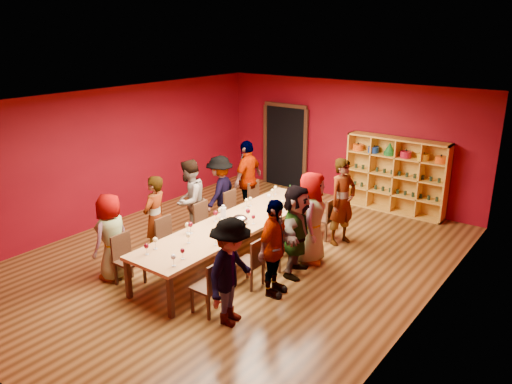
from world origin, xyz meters
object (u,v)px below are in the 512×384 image
person_right_3 (311,218)px  chair_person_left_3 (234,209)px  person_left_0 (111,237)px  wine_bottle (290,193)px  person_left_3 (220,192)px  shelving_unit (396,172)px  spittoon_bowl (240,220)px  chair_person_right_1 (253,260)px  chair_person_left_1 (168,238)px  chair_person_right_2 (281,244)px  person_left_1 (155,218)px  chair_person_left_2 (205,222)px  person_right_1 (274,248)px  chair_person_right_3 (298,233)px  chair_person_left_4 (257,199)px  person_right_0 (231,272)px  person_left_2 (190,201)px  person_right_2 (296,230)px  chair_person_right_0 (211,285)px  chair_person_left_0 (126,257)px  chair_person_right_4 (327,216)px  person_left_4 (248,179)px  person_right_4 (342,202)px

person_right_3 → chair_person_left_3: bearing=58.6°
person_left_0 → wine_bottle: bearing=149.5°
person_left_3 → shelving_unit: bearing=125.2°
spittoon_bowl → chair_person_right_1: bearing=-39.2°
chair_person_left_1 → chair_person_right_2: same height
person_left_0 → person_left_1: person_left_1 is taller
chair_person_left_2 → person_right_1: person_right_1 is taller
chair_person_right_3 → chair_person_left_1: bearing=-137.7°
chair_person_left_4 → person_right_0: size_ratio=0.53×
chair_person_right_2 → spittoon_bowl: bearing=-168.4°
person_left_3 → chair_person_right_1: bearing=36.8°
person_left_1 → person_right_1: (2.56, 0.22, 0.01)m
chair_person_left_2 → chair_person_right_2: bearing=1.1°
chair_person_left_3 → person_left_2: bearing=-113.8°
person_left_0 → chair_person_left_2: 2.05m
chair_person_right_2 → spittoon_bowl: (-0.81, -0.17, 0.33)m
person_right_2 → person_right_3: person_right_3 is taller
chair_person_right_0 → spittoon_bowl: bearing=115.3°
chair_person_left_0 → chair_person_right_2: size_ratio=1.00×
chair_person_left_4 → spittoon_bowl: size_ratio=2.85×
chair_person_left_1 → chair_person_left_4: bearing=90.0°
person_right_0 → spittoon_bowl: (-1.21, 1.72, -0.01)m
person_left_2 → person_right_1: 2.77m
chair_person_right_1 → chair_person_right_4: bearing=90.0°
chair_person_left_4 → chair_person_right_3: bearing=-31.8°
wine_bottle → chair_person_right_1: bearing=-70.7°
shelving_unit → chair_person_right_0: (-0.49, -6.03, -0.49)m
chair_person_left_0 → person_right_3: (2.09, 2.64, 0.38)m
chair_person_right_0 → chair_person_left_4: bearing=116.7°
chair_person_left_1 → chair_person_left_3: (0.00, 1.94, 0.00)m
person_left_1 → person_right_0: 2.68m
shelving_unit → chair_person_right_4: (-0.49, -2.43, -0.49)m
wine_bottle → person_left_4: bearing=174.1°
person_right_1 → spittoon_bowl: size_ratio=5.31×
chair_person_left_3 → chair_person_left_4: bearing=90.0°
chair_person_right_2 → person_right_4: 1.78m
person_left_4 → chair_person_right_4: person_left_4 is taller
person_right_0 → chair_person_left_2: bearing=38.8°
chair_person_left_0 → chair_person_right_1: bearing=33.5°
person_left_2 → chair_person_right_2: bearing=75.4°
person_left_2 → chair_person_right_0: (2.23, -1.86, -0.36)m
person_left_4 → chair_person_right_2: bearing=43.3°
chair_person_right_3 → chair_person_right_4: size_ratio=1.00×
shelving_unit → person_left_2: size_ratio=1.40×
person_right_4 → chair_person_right_3: bearing=179.6°
chair_person_left_3 → person_left_3: (-0.38, -0.00, 0.31)m
person_left_1 → person_right_2: size_ratio=0.98×
chair_person_left_4 → person_right_0: (2.22, -3.63, 0.34)m
person_left_0 → chair_person_right_3: bearing=130.0°
spittoon_bowl → person_left_2: bearing=174.6°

